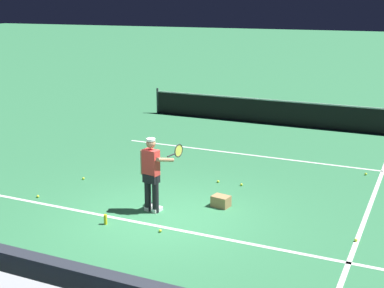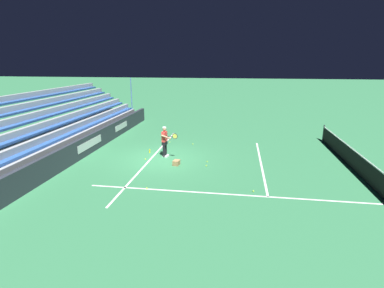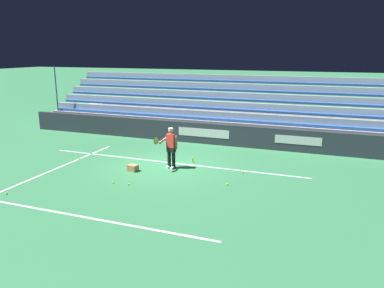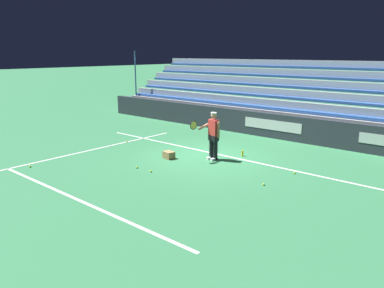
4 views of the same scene
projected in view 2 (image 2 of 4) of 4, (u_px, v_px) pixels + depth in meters
ground_plane at (160, 158)px, 16.68m from camera, size 160.00×160.00×0.00m
court_baseline_white at (152, 158)px, 16.76m from camera, size 12.00×0.10×0.01m
court_sideline_white at (230, 194)px, 12.18m from camera, size 0.10×12.00×0.01m
court_service_line_white at (261, 163)px, 15.88m from camera, size 8.22×0.10×0.01m
back_wall_sponsor_board at (86, 146)px, 17.18m from camera, size 21.26×0.25×1.10m
bleacher_stand at (44, 140)px, 17.49m from camera, size 20.20×4.00×3.85m
tennis_player at (165, 141)px, 16.76m from camera, size 0.68×0.97×1.71m
ball_box_cardboard at (176, 163)px, 15.58m from camera, size 0.44×0.36×0.26m
tennis_ball_on_baseline at (193, 144)px, 19.45m from camera, size 0.07×0.07×0.07m
tennis_ball_midcourt at (147, 188)px, 12.70m from camera, size 0.07×0.07×0.07m
tennis_ball_far_left at (145, 159)px, 16.46m from camera, size 0.07×0.07×0.07m
tennis_ball_by_box at (170, 142)px, 19.87m from camera, size 0.07×0.07×0.07m
tennis_ball_stray_back at (206, 166)px, 15.43m from camera, size 0.07×0.07×0.07m
tennis_ball_far_right at (207, 162)px, 16.04m from camera, size 0.07×0.07×0.07m
tennis_ball_near_player at (253, 191)px, 12.41m from camera, size 0.07×0.07×0.07m
water_bottle at (150, 151)px, 17.66m from camera, size 0.07×0.07×0.22m
tennis_net at (353, 159)px, 15.09m from camera, size 11.09×0.09×1.07m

